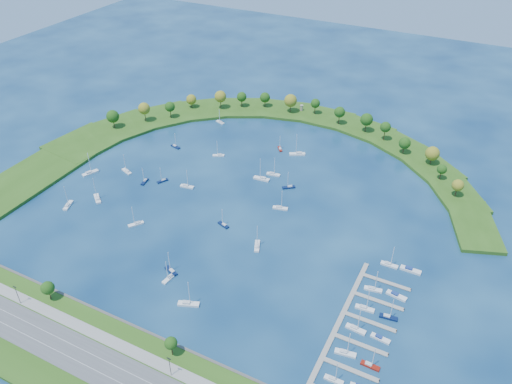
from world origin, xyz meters
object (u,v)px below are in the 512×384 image
at_px(moored_boat_10, 220,122).
at_px(docked_boat_11, 410,270).
at_px(moored_boat_3, 257,246).
at_px(docked_boat_9, 396,295).
at_px(docked_boat_5, 380,338).
at_px(moored_boat_14, 136,224).
at_px(moored_boat_2, 163,180).
at_px(moored_boat_8, 289,187).
at_px(moored_boat_17, 219,155).
at_px(moored_boat_9, 169,278).
at_px(moored_boat_20, 68,205).
at_px(docked_boat_6, 365,308).
at_px(docked_boat_7, 388,317).
at_px(dock_system, 355,329).
at_px(moored_boat_4, 262,178).
at_px(moored_boat_16, 188,303).
at_px(moored_boat_0, 145,181).
at_px(docked_boat_4, 356,329).
at_px(docked_boat_8, 373,289).
at_px(moored_boat_19, 280,148).
at_px(moored_boat_12, 223,224).
at_px(docked_boat_2, 345,353).
at_px(docked_boat_10, 389,264).
at_px(moored_boat_1, 127,171).
at_px(moored_boat_7, 171,270).
at_px(moored_boat_21, 187,186).
at_px(docked_boat_0, 334,379).
at_px(moored_boat_15, 175,146).
at_px(moored_boat_11, 273,174).
at_px(moored_boat_18, 90,173).
at_px(moored_boat_6, 280,208).
at_px(moored_boat_13, 97,198).

height_order(moored_boat_10, docked_boat_11, moored_boat_10).
relative_size(moored_boat_3, docked_boat_9, 1.34).
relative_size(docked_boat_5, docked_boat_11, 0.85).
relative_size(moored_boat_14, docked_boat_5, 1.47).
relative_size(moored_boat_2, moored_boat_8, 0.91).
relative_size(moored_boat_10, moored_boat_17, 0.97).
distance_m(moored_boat_9, docked_boat_9, 104.33).
distance_m(moored_boat_14, moored_boat_17, 81.93).
xyz_separation_m(moored_boat_20, docked_boat_6, (170.80, 1.96, -0.02)).
bearing_deg(docked_boat_7, dock_system, -137.38).
height_order(moored_boat_4, moored_boat_16, moored_boat_4).
distance_m(moored_boat_0, moored_boat_17, 52.42).
bearing_deg(docked_boat_4, moored_boat_17, 146.57).
relative_size(moored_boat_14, moored_boat_16, 0.87).
bearing_deg(moored_boat_2, docked_boat_8, 105.55).
relative_size(moored_boat_19, docked_boat_7, 0.88).
bearing_deg(moored_boat_12, moored_boat_9, 105.54).
distance_m(moored_boat_10, docked_boat_2, 210.51).
relative_size(moored_boat_2, docked_boat_5, 1.22).
xyz_separation_m(docked_boat_6, docked_boat_10, (2.40, 32.21, -0.01)).
distance_m(moored_boat_1, moored_boat_12, 81.96).
distance_m(moored_boat_17, docked_boat_8, 142.35).
bearing_deg(moored_boat_7, moored_boat_21, -41.61).
bearing_deg(docked_boat_4, docked_boat_0, -85.33).
relative_size(moored_boat_1, moored_boat_15, 1.13).
height_order(moored_boat_11, moored_boat_12, moored_boat_11).
distance_m(moored_boat_9, docked_boat_8, 94.28).
height_order(moored_boat_12, docked_boat_11, moored_boat_12).
bearing_deg(moored_boat_20, docked_boat_8, -105.20).
bearing_deg(moored_boat_21, moored_boat_0, -174.37).
bearing_deg(moored_boat_2, docked_boat_7, 101.67).
height_order(moored_boat_10, moored_boat_17, moored_boat_17).
relative_size(moored_boat_20, docked_boat_9, 1.36).
bearing_deg(moored_boat_21, moored_boat_17, 82.64).
bearing_deg(moored_boat_11, moored_boat_15, 171.47).
xyz_separation_m(docked_boat_6, docked_boat_11, (12.34, 33.18, -0.18)).
xyz_separation_m(moored_boat_19, docked_boat_11, (103.70, -76.56, -0.12)).
height_order(moored_boat_18, docked_boat_0, moored_boat_18).
relative_size(docked_boat_9, docked_boat_11, 0.97).
bearing_deg(moored_boat_9, moored_boat_2, -135.83).
distance_m(moored_boat_11, docked_boat_2, 133.70).
bearing_deg(moored_boat_1, moored_boat_6, -154.80).
bearing_deg(docked_boat_8, moored_boat_3, 168.36).
xyz_separation_m(moored_boat_0, moored_boat_1, (-16.73, 3.92, 0.05)).
relative_size(moored_boat_13, docked_boat_0, 1.29).
height_order(moored_boat_12, docked_boat_9, moored_boat_12).
xyz_separation_m(moored_boat_8, docked_boat_9, (78.19, -57.19, -0.19)).
bearing_deg(moored_boat_10, moored_boat_18, 86.91).
height_order(moored_boat_7, moored_boat_12, moored_boat_7).
height_order(moored_boat_0, docked_boat_4, docked_boat_4).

